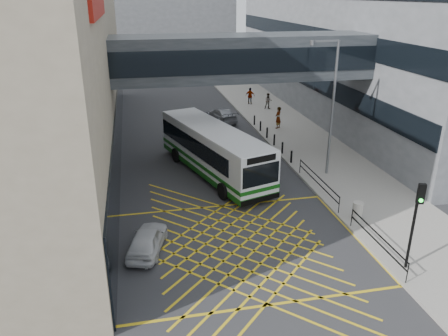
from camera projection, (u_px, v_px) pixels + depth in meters
ground at (240, 246)px, 21.59m from camera, size 120.00×120.00×0.00m
building_right at (415, 10)px, 44.21m from camera, size 24.09×44.00×20.00m
building_far at (143, 10)px, 72.34m from camera, size 28.00×16.00×18.00m
skybridge at (243, 57)px, 30.26m from camera, size 20.00×4.10×3.00m
pavement at (301, 140)px, 36.89m from camera, size 6.00×54.00×0.16m
box_junction at (241, 246)px, 21.59m from camera, size 12.00×9.00×0.01m
bus at (213, 149)px, 29.65m from camera, size 6.03×12.03×3.30m
car_white at (147, 240)px, 20.99m from camera, size 2.62×4.18×1.24m
car_dark at (192, 134)px, 35.98m from camera, size 2.71×5.33×1.60m
car_silver at (222, 114)px, 42.27m from camera, size 2.81×4.82×1.41m
traffic_light at (416, 214)px, 18.55m from camera, size 0.33×0.50×4.20m
street_lamp at (330, 101)px, 28.01m from camera, size 2.01×0.32×8.83m
litter_bin at (357, 211)px, 23.70m from camera, size 0.57×0.57×0.99m
kerb_railings at (341, 203)px, 24.05m from camera, size 0.05×12.54×1.00m
bollards at (271, 136)px, 36.17m from camera, size 0.14×10.14×0.90m
pedestrian_a at (278, 118)px, 39.52m from camera, size 0.95×0.94×1.96m
pedestrian_b at (268, 101)px, 46.21m from camera, size 0.84×0.53×1.65m
pedestrian_c at (250, 96)px, 48.15m from camera, size 1.19×0.94×1.82m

